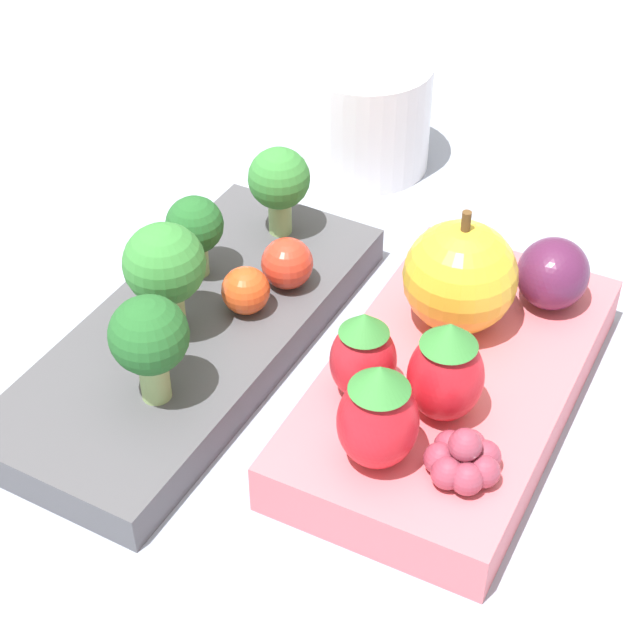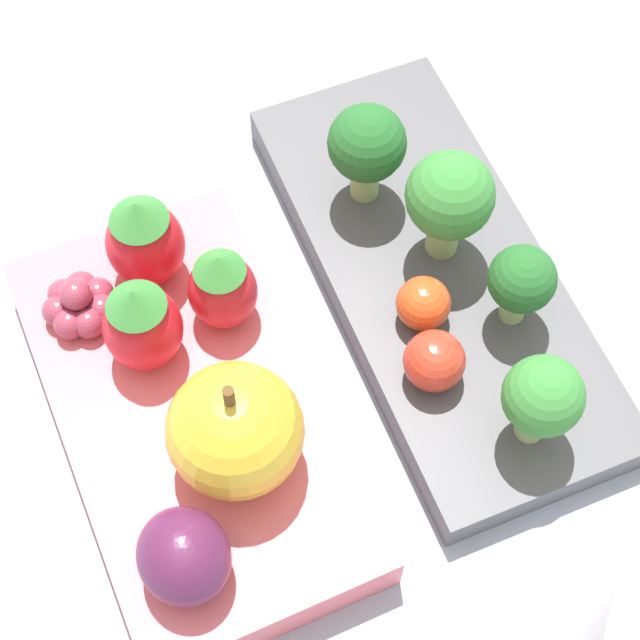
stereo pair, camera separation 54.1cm
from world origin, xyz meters
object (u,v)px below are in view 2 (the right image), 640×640
at_px(broccoli_floret_3, 367,146).
at_px(strawberry_1, 144,240).
at_px(broccoli_floret_0, 542,398).
at_px(grape_cluster, 80,304).
at_px(broccoli_floret_2, 450,198).
at_px(bento_box_savoury, 439,282).
at_px(cherry_tomato_0, 423,304).
at_px(plum, 184,556).
at_px(strawberry_2, 222,287).
at_px(apple, 235,431).
at_px(bento_box_fruit, 191,417).
at_px(broccoli_floret_1, 521,281).
at_px(strawberry_0, 142,324).
at_px(cherry_tomato_1, 434,361).

distance_m(broccoli_floret_3, strawberry_1, 0.11).
xyz_separation_m(broccoli_floret_0, broccoli_floret_3, (-0.14, 0.00, 0.00)).
bearing_deg(grape_cluster, broccoli_floret_2, 75.13).
bearing_deg(broccoli_floret_2, bento_box_savoury, -30.83).
distance_m(cherry_tomato_0, plum, 0.15).
relative_size(strawberry_1, strawberry_2, 1.15).
bearing_deg(grape_cluster, apple, 18.10).
relative_size(bento_box_fruit, cherry_tomato_0, 8.41).
bearing_deg(apple, grape_cluster, -161.90).
bearing_deg(broccoli_floret_3, grape_cluster, -89.36).
height_order(apple, strawberry_1, apple).
relative_size(broccoli_floret_2, grape_cluster, 1.84).
height_order(broccoli_floret_0, strawberry_1, strawberry_1).
distance_m(bento_box_savoury, grape_cluster, 0.16).
bearing_deg(apple, strawberry_1, 176.80).
xyz_separation_m(bento_box_fruit, broccoli_floret_0, (0.07, 0.12, 0.04)).
xyz_separation_m(broccoli_floret_3, strawberry_1, (-0.00, -0.11, -0.00)).
height_order(broccoli_floret_1, cherry_tomato_0, broccoli_floret_1).
distance_m(strawberry_0, strawberry_1, 0.04).
bearing_deg(broccoli_floret_1, strawberry_1, -125.35).
height_order(broccoli_floret_2, strawberry_2, broccoli_floret_2).
bearing_deg(bento_box_fruit, strawberry_1, 168.21).
relative_size(cherry_tomato_0, strawberry_0, 0.47).
relative_size(broccoli_floret_0, broccoli_floret_2, 0.85).
distance_m(bento_box_savoury, broccoli_floret_2, 0.05).
bearing_deg(strawberry_0, broccoli_floret_0, 49.41).
distance_m(broccoli_floret_1, apple, 0.13).
height_order(broccoli_floret_2, grape_cluster, broccoli_floret_2).
relative_size(broccoli_floret_2, cherry_tomato_1, 2.24).
xyz_separation_m(strawberry_0, strawberry_1, (-0.04, 0.02, 0.00)).
bearing_deg(broccoli_floret_3, strawberry_2, -70.43).
bearing_deg(cherry_tomato_1, strawberry_2, -135.50).
bearing_deg(bento_box_fruit, broccoli_floret_2, 97.98).
bearing_deg(broccoli_floret_3, broccoli_floret_1, 15.18).
bearing_deg(strawberry_1, cherry_tomato_1, 39.78).
height_order(bento_box_savoury, grape_cluster, grape_cluster).
relative_size(cherry_tomato_1, strawberry_1, 0.51).
height_order(strawberry_0, strawberry_1, strawberry_1).
relative_size(broccoli_floret_1, strawberry_0, 0.88).
bearing_deg(bento_box_fruit, broccoli_floret_0, 57.75).
bearing_deg(strawberry_0, broccoli_floret_1, 69.16).
height_order(cherry_tomato_0, cherry_tomato_1, cherry_tomato_1).
bearing_deg(apple, broccoli_floret_2, 111.42).
relative_size(broccoli_floret_1, apple, 0.71).
height_order(broccoli_floret_1, apple, apple).
bearing_deg(plum, strawberry_1, 161.50).
xyz_separation_m(plum, grape_cluster, (-0.12, 0.01, -0.01)).
height_order(bento_box_fruit, broccoli_floret_3, broccoli_floret_3).
height_order(broccoli_floret_3, apple, apple).
height_order(apple, plum, apple).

